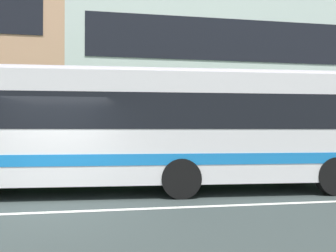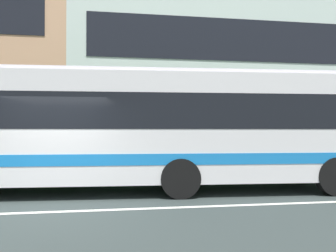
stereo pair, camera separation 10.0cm
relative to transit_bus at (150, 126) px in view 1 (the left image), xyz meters
The scene contains 5 objects.
ground_plane 3.71m from the transit_bus, 138.46° to the right, with size 160.00×160.00×0.00m, color #313A39.
lane_centre_line 3.70m from the transit_bus, 138.46° to the right, with size 60.00×0.16×0.01m, color silver.
hedge_row_far 3.70m from the transit_bus, 78.66° to the left, with size 15.53×1.10×1.14m, color #2C6B2D.
apartment_block_right 16.22m from the transit_bus, 56.88° to the left, with size 23.99×11.74×11.13m.
transit_bus is the anchor object (origin of this frame).
Camera 1 is at (1.41, -7.18, 1.70)m, focal length 35.57 mm.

